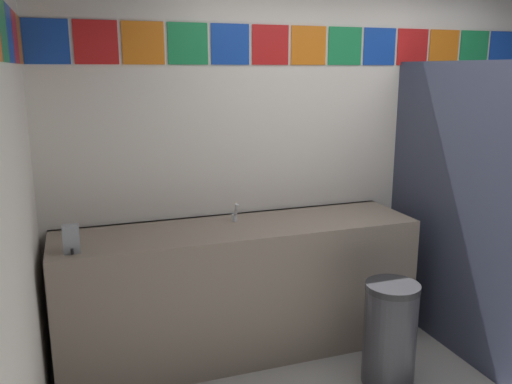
# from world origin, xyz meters

# --- Properties ---
(wall_back) EXTENTS (4.28, 0.09, 2.50)m
(wall_back) POSITION_xyz_m (-0.00, 1.54, 1.26)
(wall_back) COLOR silver
(wall_back) RESTS_ON ground_plane
(vanity_counter) EXTENTS (2.38, 0.61, 0.90)m
(vanity_counter) POSITION_xyz_m (-0.90, 1.19, 0.45)
(vanity_counter) COLOR gray
(vanity_counter) RESTS_ON ground_plane
(faucet_center) EXTENTS (0.04, 0.10, 0.14)m
(faucet_center) POSITION_xyz_m (-0.90, 1.28, 0.95)
(faucet_center) COLOR silver
(faucet_center) RESTS_ON vanity_counter
(soap_dispenser) EXTENTS (0.09, 0.09, 0.16)m
(soap_dispenser) POSITION_xyz_m (-1.94, 1.00, 0.98)
(soap_dispenser) COLOR gray
(soap_dispenser) RESTS_ON vanity_counter
(stall_divider) EXTENTS (0.92, 1.51, 1.95)m
(stall_divider) POSITION_xyz_m (0.65, 0.48, 0.98)
(stall_divider) COLOR #33384C
(stall_divider) RESTS_ON ground_plane
(toilet) EXTENTS (0.39, 0.49, 0.74)m
(toilet) POSITION_xyz_m (1.06, 1.02, 0.30)
(toilet) COLOR white
(toilet) RESTS_ON ground_plane
(trash_bin) EXTENTS (0.33, 0.33, 0.65)m
(trash_bin) POSITION_xyz_m (-0.15, 0.52, 0.33)
(trash_bin) COLOR #333338
(trash_bin) RESTS_ON ground_plane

